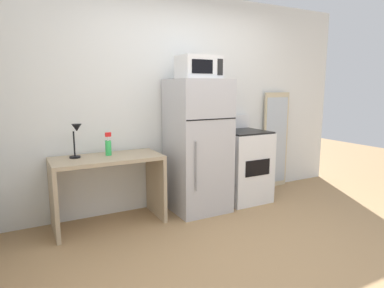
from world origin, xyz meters
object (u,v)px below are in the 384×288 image
(oven_range, at_px, (243,165))
(leaning_mirror, at_px, (275,140))
(desk_lamp, at_px, (76,135))
(desk, at_px, (108,178))
(refrigerator, at_px, (198,146))
(spray_bottle, at_px, (108,146))
(microwave, at_px, (199,67))

(oven_range, xyz_separation_m, leaning_mirror, (0.78, 0.26, 0.23))
(desk_lamp, xyz_separation_m, oven_range, (2.05, -0.11, -0.52))
(desk_lamp, height_order, leaning_mirror, leaning_mirror)
(desk, xyz_separation_m, oven_range, (1.76, -0.02, -0.06))
(desk, distance_m, refrigerator, 1.10)
(desk_lamp, xyz_separation_m, spray_bottle, (0.32, -0.02, -0.14))
(desk, relative_size, microwave, 2.48)
(refrigerator, height_order, microwave, microwave)
(microwave, relative_size, leaning_mirror, 0.33)
(desk_lamp, height_order, refrigerator, refrigerator)
(refrigerator, bearing_deg, spray_bottle, 173.95)
(desk, distance_m, desk_lamp, 0.55)
(leaning_mirror, bearing_deg, oven_range, -161.99)
(desk_lamp, bearing_deg, leaning_mirror, 3.00)
(microwave, distance_m, leaning_mirror, 1.81)
(desk, xyz_separation_m, refrigerator, (1.07, -0.05, 0.26))
(oven_range, bearing_deg, spray_bottle, 177.10)
(desk, xyz_separation_m, microwave, (1.07, -0.07, 1.17))
(microwave, xyz_separation_m, oven_range, (0.69, 0.04, -1.23))
(refrigerator, height_order, oven_range, refrigerator)
(desk_lamp, height_order, oven_range, desk_lamp)
(refrigerator, bearing_deg, desk_lamp, 174.56)
(desk, xyz_separation_m, leaning_mirror, (2.55, 0.23, 0.18))
(desk_lamp, distance_m, microwave, 1.54)
(oven_range, distance_m, leaning_mirror, 0.86)
(microwave, bearing_deg, desk, 176.38)
(desk, height_order, spray_bottle, spray_bottle)
(spray_bottle, height_order, leaning_mirror, leaning_mirror)
(desk_lamp, height_order, microwave, microwave)
(spray_bottle, xyz_separation_m, refrigerator, (1.04, -0.11, -0.07))
(microwave, relative_size, oven_range, 0.42)
(microwave, height_order, leaning_mirror, microwave)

